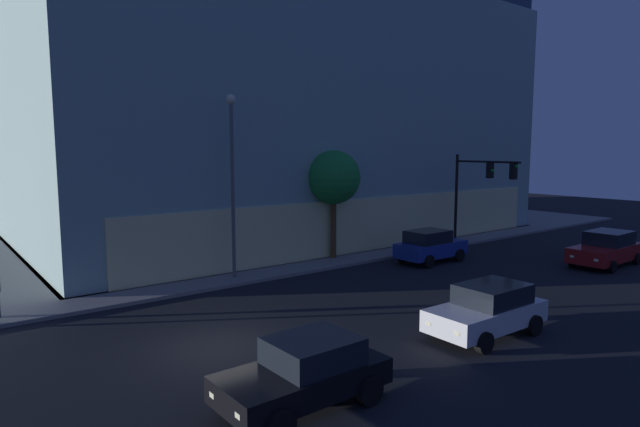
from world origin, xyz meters
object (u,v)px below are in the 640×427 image
street_lamp_sidewalk (232,165)px  car_black (305,372)px  modern_building (247,109)px  car_red (606,249)px  sidewalk_tree (334,178)px  car_blue (430,246)px  traffic_light_far_corner (480,181)px  car_white (488,310)px

street_lamp_sidewalk → car_black: bearing=-110.8°
modern_building → car_black: (-13.90, -26.77, -8.29)m
car_black → car_red: car_red is taller
sidewalk_tree → car_blue: 6.26m
modern_building → car_blue: 19.91m
street_lamp_sidewalk → sidewalk_tree: 6.46m
traffic_light_far_corner → car_red: size_ratio=1.15×
traffic_light_far_corner → car_black: (-19.79, -9.44, -3.27)m
modern_building → street_lamp_sidewalk: bearing=-122.0°
modern_building → car_red: bearing=-73.3°
traffic_light_far_corner → car_black: bearing=-154.5°
traffic_light_far_corner → sidewalk_tree: 9.47m
car_white → car_blue: size_ratio=1.03×
modern_building → car_red: 26.53m
car_white → car_red: car_red is taller
modern_building → car_white: modern_building is taller
sidewalk_tree → car_white: sidewalk_tree is taller
street_lamp_sidewalk → car_white: (3.01, -11.29, -4.44)m
street_lamp_sidewalk → car_red: (16.78, -8.87, -4.41)m
traffic_light_far_corner → sidewalk_tree: sidewalk_tree is taller
traffic_light_far_corner → car_red: traffic_light_far_corner is taller
modern_building → car_black: size_ratio=8.20×
traffic_light_far_corner → car_blue: traffic_light_far_corner is taller
car_white → car_red: bearing=10.0°
sidewalk_tree → car_red: bearing=-42.5°
modern_building → street_lamp_sidewalk: (-9.55, -15.30, -3.82)m
modern_building → car_black: 31.28m
modern_building → car_blue: modern_building is taller
car_black → car_white: bearing=1.4°
modern_building → traffic_light_far_corner: size_ratio=6.06×
sidewalk_tree → car_black: sidewalk_tree is taller
traffic_light_far_corner → car_blue: bearing=-171.4°
traffic_light_far_corner → street_lamp_sidewalk: 15.61m
car_black → car_red: 21.29m
car_red → sidewalk_tree: bearing=137.5°
street_lamp_sidewalk → car_white: size_ratio=1.94×
modern_building → car_blue: bearing=-88.1°
street_lamp_sidewalk → car_black: (-4.35, -11.47, -4.47)m
street_lamp_sidewalk → car_black: size_ratio=2.02×
traffic_light_far_corner → car_blue: size_ratio=1.35×
car_red → car_blue: bearing=137.7°
modern_building → car_white: (-6.54, -26.59, -8.26)m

